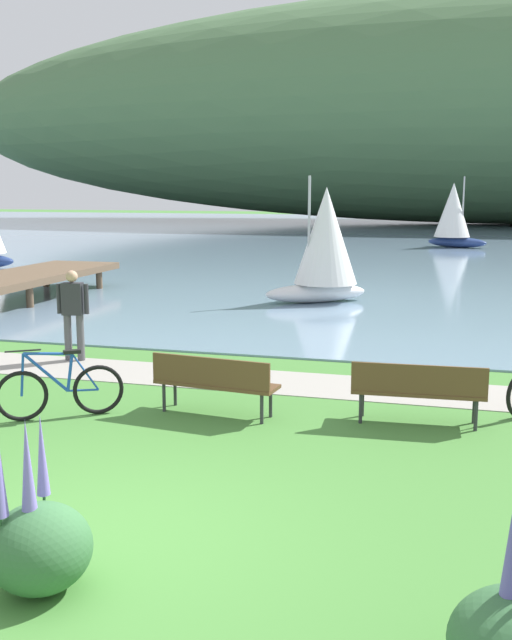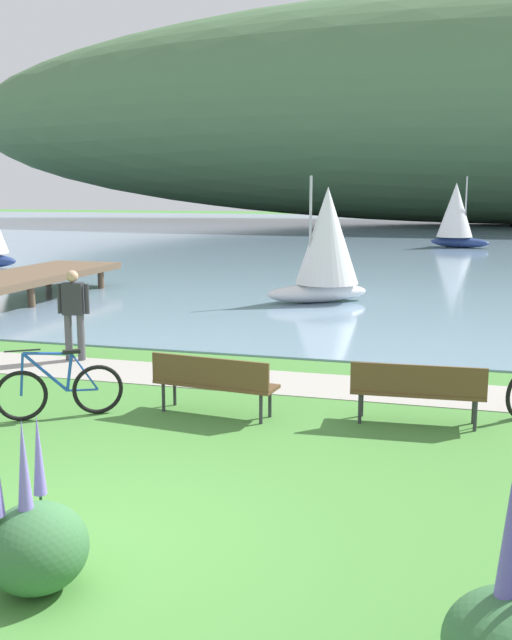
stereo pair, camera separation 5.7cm
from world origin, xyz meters
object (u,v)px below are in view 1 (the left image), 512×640
at_px(park_bench_near_camera, 214,380).
at_px(sailboat_nearest_to_shore, 453,214).
at_px(person_at_shoreline, 73,309).
at_px(bicycle_leaning_near_bench, 60,390).
at_px(park_bench_further_along, 418,388).
at_px(sailboat_mid_bay, 325,243).

xyz_separation_m(park_bench_near_camera, sailboat_nearest_to_shore, (2.79, 32.60, 1.32)).
bearing_deg(person_at_shoreline, bicycle_leaning_near_bench, -64.00).
distance_m(park_bench_near_camera, bicycle_leaning_near_bench, 2.17).
bearing_deg(park_bench_further_along, bicycle_leaning_near_bench, -168.33).
distance_m(bicycle_leaning_near_bench, sailboat_nearest_to_shore, 33.64).
relative_size(park_bench_further_along, person_at_shoreline, 1.07).
bearing_deg(sailboat_mid_bay, person_at_shoreline, -111.17).
distance_m(bicycle_leaning_near_bench, sailboat_mid_bay, 11.74).
height_order(bicycle_leaning_near_bench, sailboat_mid_bay, sailboat_mid_bay).
bearing_deg(park_bench_further_along, sailboat_mid_bay, 107.00).
distance_m(park_bench_further_along, person_at_shoreline, 6.84).
relative_size(bicycle_leaning_near_bench, sailboat_mid_bay, 0.43).
distance_m(park_bench_further_along, sailboat_nearest_to_shore, 32.28).
xyz_separation_m(park_bench_near_camera, bicycle_leaning_near_bench, (-2.06, -0.66, -0.12)).
xyz_separation_m(park_bench_near_camera, park_bench_further_along, (2.81, 0.35, 0.00)).
bearing_deg(sailboat_nearest_to_shore, person_at_shoreline, -102.07).
bearing_deg(sailboat_nearest_to_shore, park_bench_further_along, -89.95).
distance_m(park_bench_near_camera, sailboat_nearest_to_shore, 32.75).
distance_m(park_bench_near_camera, person_at_shoreline, 4.47).
bearing_deg(bicycle_leaning_near_bench, sailboat_mid_bay, 81.86).
height_order(bicycle_leaning_near_bench, person_at_shoreline, person_at_shoreline).
distance_m(person_at_shoreline, sailboat_mid_bay, 8.96).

